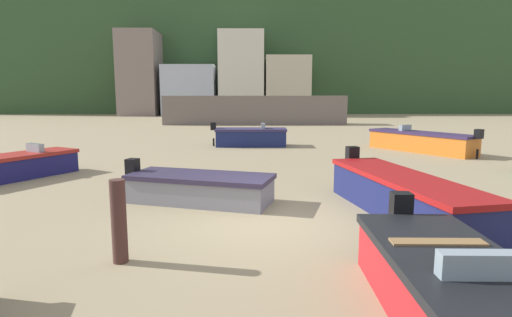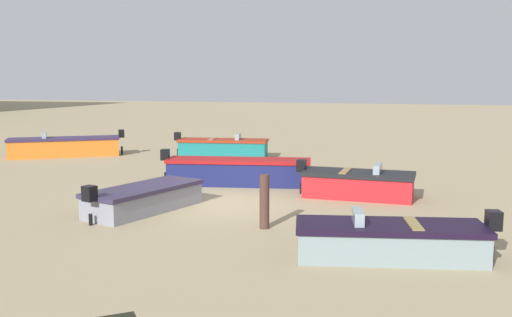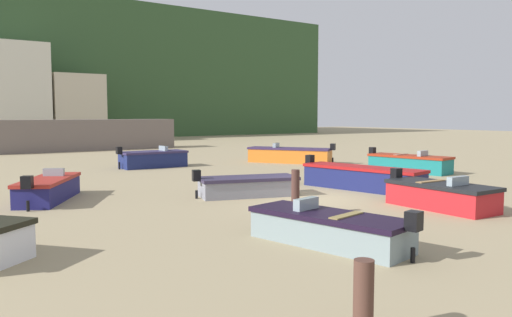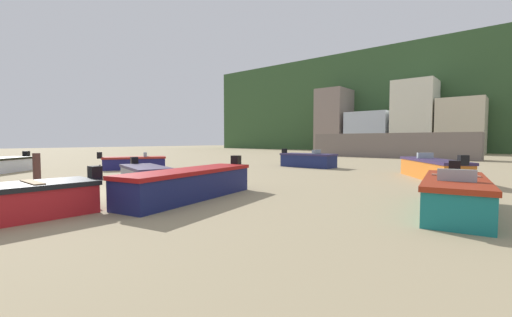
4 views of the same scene
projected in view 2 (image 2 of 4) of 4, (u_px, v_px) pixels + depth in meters
ground_plane at (221, 204)px, 17.14m from camera, size 160.00×160.00×0.00m
boat_orange_0 at (65, 147)px, 27.79m from camera, size 3.98×5.16×1.28m
boat_grey_2 at (390, 240)px, 11.77m from camera, size 2.12×4.29×1.07m
boat_grey_3 at (144, 198)px, 16.10m from camera, size 4.02×2.44×1.04m
boat_red_4 at (358, 184)px, 18.01m from camera, size 1.61×3.81×1.15m
boat_navy_7 at (238, 172)px, 20.20m from camera, size 2.23×5.50×1.26m
boat_teal_8 at (223, 148)px, 27.52m from camera, size 2.05×4.71×1.21m
mooring_post_mid_beach at (264, 202)px, 14.16m from camera, size 0.25×0.25×1.39m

